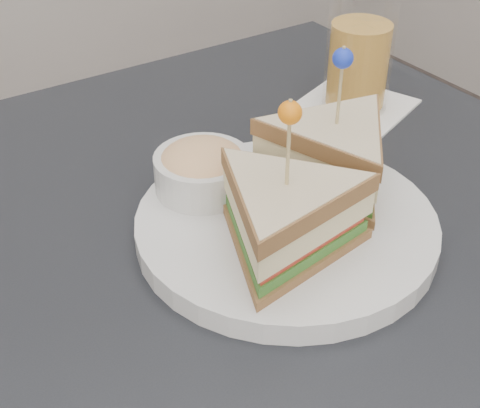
# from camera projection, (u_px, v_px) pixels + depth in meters

# --- Properties ---
(table) EXTENTS (0.80, 0.80, 0.75)m
(table) POSITION_uv_depth(u_px,v_px,m) (237.00, 330.00, 0.59)
(table) COLOR black
(table) RESTS_ON ground
(plate_meal) EXTENTS (0.33, 0.33, 0.15)m
(plate_meal) POSITION_uv_depth(u_px,v_px,m) (294.00, 192.00, 0.55)
(plate_meal) COLOR silver
(plate_meal) RESTS_ON table
(drink_set) EXTENTS (0.15, 0.15, 0.15)m
(drink_set) POSITION_uv_depth(u_px,v_px,m) (359.00, 53.00, 0.73)
(drink_set) COLOR white
(drink_set) RESTS_ON table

